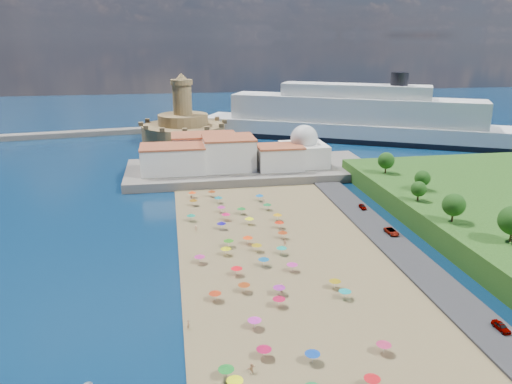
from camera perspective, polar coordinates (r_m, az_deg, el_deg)
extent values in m
plane|color=#071938|center=(116.60, 0.17, -7.51)|extent=(700.00, 700.00, 0.00)
cube|color=#59544C|center=(185.59, -0.72, 2.56)|extent=(90.00, 36.00, 3.00)
cube|color=#59544C|center=(217.53, -7.96, 4.54)|extent=(18.00, 70.00, 2.40)
cube|color=silver|center=(178.03, -9.47, 3.67)|extent=(22.00, 14.00, 9.00)
cube|color=silver|center=(180.91, -3.14, 4.43)|extent=(18.00, 16.00, 11.00)
cube|color=silver|center=(180.36, 2.72, 3.91)|extent=(16.00, 12.00, 8.00)
cube|color=silver|center=(191.96, -5.95, 4.97)|extent=(24.00, 14.00, 10.00)
cube|color=silver|center=(186.50, 5.47, 4.30)|extent=(16.00, 16.00, 8.00)
sphere|color=silver|center=(185.24, 5.52, 6.11)|extent=(10.00, 10.00, 10.00)
cylinder|color=silver|center=(184.53, 5.55, 7.27)|extent=(1.20, 1.20, 1.60)
cylinder|color=olive|center=(246.34, -8.26, 6.71)|extent=(40.00, 40.00, 8.00)
cylinder|color=olive|center=(245.23, -8.33, 8.20)|extent=(24.00, 24.00, 5.00)
cylinder|color=olive|center=(243.91, -8.43, 10.40)|extent=(9.00, 9.00, 14.00)
cylinder|color=olive|center=(243.06, -8.52, 12.32)|extent=(10.40, 10.40, 2.40)
cone|color=olive|center=(242.85, -8.55, 12.95)|extent=(6.00, 6.00, 3.00)
cube|color=black|center=(251.14, 10.96, 6.13)|extent=(144.37, 89.88, 2.43)
cube|color=white|center=(250.53, 11.00, 6.87)|extent=(143.30, 89.06, 9.01)
cube|color=white|center=(248.87, 11.14, 9.24)|extent=(114.82, 71.60, 12.01)
cube|color=white|center=(247.79, 11.26, 11.30)|extent=(68.60, 44.87, 6.01)
cylinder|color=black|center=(245.77, 16.09, 12.33)|extent=(8.01, 8.01, 6.01)
cylinder|color=gray|center=(142.72, -1.68, -2.18)|extent=(0.07, 0.07, 2.00)
cone|color=#167C27|center=(142.42, -1.68, -1.84)|extent=(2.50, 2.50, 0.60)
cylinder|color=gray|center=(100.21, 2.66, -11.16)|extent=(0.07, 0.07, 2.00)
cone|color=#A824A1|center=(99.78, 2.67, -10.70)|extent=(2.50, 2.50, 0.60)
cylinder|color=gray|center=(82.47, 6.46, -18.23)|extent=(0.07, 0.07, 2.00)
cone|color=#0C3BA2|center=(81.95, 6.48, -17.72)|extent=(2.50, 2.50, 0.60)
cylinder|color=gray|center=(138.57, -3.46, -2.82)|extent=(0.07, 0.07, 2.00)
cone|color=#D91153|center=(138.26, -3.46, -2.47)|extent=(2.50, 2.50, 0.60)
cylinder|color=gray|center=(122.83, -0.94, -5.53)|extent=(0.07, 0.07, 2.00)
cone|color=#FF3E0B|center=(122.48, -0.94, -5.14)|extent=(2.50, 2.50, 0.60)
cylinder|color=gray|center=(144.34, -3.98, -1.99)|extent=(0.07, 0.07, 2.00)
cone|color=#B12680|center=(144.04, -3.99, -1.65)|extent=(2.50, 2.50, 0.60)
cylinder|color=gray|center=(101.09, -1.37, -10.87)|extent=(0.07, 0.07, 2.00)
cone|color=#98350D|center=(100.66, -1.37, -10.42)|extent=(2.50, 2.50, 0.60)
cylinder|color=gray|center=(117.31, 2.94, -6.70)|extent=(0.07, 0.07, 2.00)
cone|color=#10957E|center=(116.95, 2.95, -6.29)|extent=(2.50, 2.50, 0.60)
cylinder|color=gray|center=(98.38, -4.68, -11.79)|extent=(0.07, 0.07, 2.00)
cone|color=#B32C0E|center=(97.94, -4.70, -11.33)|extent=(2.50, 2.50, 0.60)
cylinder|color=gray|center=(138.06, 2.47, -2.88)|extent=(0.07, 0.07, 2.00)
cone|color=#D3940B|center=(137.75, 2.48, -2.53)|extent=(2.50, 2.50, 0.60)
cylinder|color=gray|center=(132.12, -3.97, -3.87)|extent=(0.07, 0.07, 2.00)
cone|color=#140B8F|center=(131.80, -3.98, -3.50)|extent=(2.50, 2.50, 0.60)
cylinder|color=gray|center=(113.56, -6.45, -7.64)|extent=(0.07, 0.07, 2.00)
cone|color=#B02579|center=(113.18, -6.47, -7.23)|extent=(2.50, 2.50, 0.60)
cylinder|color=gray|center=(109.50, 4.15, -8.57)|extent=(0.07, 0.07, 2.00)
cone|color=#C82B94|center=(109.11, 4.16, -8.14)|extent=(2.50, 2.50, 0.60)
cylinder|color=gray|center=(117.02, -3.46, -6.77)|extent=(0.07, 0.07, 2.00)
cone|color=#D7D20B|center=(116.65, -3.47, -6.37)|extent=(2.50, 2.50, 0.60)
cylinder|color=gray|center=(96.31, 2.64, -12.43)|extent=(0.07, 0.07, 2.00)
cone|color=#B60E35|center=(95.87, 2.64, -11.96)|extent=(2.50, 2.50, 0.60)
cylinder|color=gray|center=(111.59, 0.89, -8.00)|extent=(0.07, 0.07, 2.00)
cone|color=#0F5990|center=(111.21, 0.89, -7.58)|extent=(2.50, 2.50, 0.60)
cylinder|color=gray|center=(158.81, -5.07, -0.19)|extent=(0.07, 0.07, 2.00)
cone|color=maroon|center=(158.54, -5.08, 0.12)|extent=(2.50, 2.50, 0.60)
cylinder|color=gray|center=(77.03, -2.42, -21.07)|extent=(0.07, 0.07, 2.00)
cone|color=#F1FB0D|center=(76.48, -2.43, -20.54)|extent=(2.50, 2.50, 0.60)
cylinder|color=gray|center=(103.71, 9.00, -10.32)|extent=(0.07, 0.07, 2.00)
cone|color=#977B0D|center=(103.29, 9.03, -9.88)|extent=(2.50, 2.50, 0.60)
cylinder|color=gray|center=(150.92, -7.16, -1.21)|extent=(0.07, 0.07, 2.00)
cone|color=#81500B|center=(150.64, -7.17, -0.89)|extent=(2.50, 2.50, 0.60)
cylinder|color=gray|center=(152.69, -4.31, -0.90)|extent=(0.07, 0.07, 2.00)
cone|color=#0D707F|center=(152.41, -4.32, -0.58)|extent=(2.50, 2.50, 0.60)
cylinder|color=gray|center=(118.66, 0.10, -6.38)|extent=(0.07, 0.07, 2.00)
cone|color=#9F810E|center=(118.29, 0.10, -5.98)|extent=(2.50, 2.50, 0.60)
cylinder|color=gray|center=(89.95, -0.17, -14.77)|extent=(0.07, 0.07, 2.00)
cone|color=#C92BAE|center=(89.47, -0.17, -14.28)|extent=(2.50, 2.50, 0.60)
cylinder|color=gray|center=(135.10, -0.77, -3.34)|extent=(0.07, 0.07, 2.00)
cone|color=#F4FF0D|center=(134.78, -0.78, -2.98)|extent=(2.50, 2.50, 0.60)
cylinder|color=gray|center=(82.97, 0.92, -17.86)|extent=(0.07, 0.07, 2.00)
cone|color=#A90D3A|center=(82.45, 0.92, -17.35)|extent=(2.50, 2.50, 0.60)
cylinder|color=gray|center=(158.41, -7.30, -0.31)|extent=(0.07, 0.07, 2.00)
cone|color=#F33D0A|center=(158.14, -7.31, 0.00)|extent=(2.50, 2.50, 0.60)
cylinder|color=gray|center=(86.45, 14.37, -16.86)|extent=(0.07, 0.07, 2.00)
cone|color=#B62751|center=(85.95, 14.42, -16.37)|extent=(2.50, 2.50, 0.60)
cylinder|color=gray|center=(126.04, 3.06, -4.93)|extent=(0.07, 0.07, 2.00)
cone|color=#A0330E|center=(125.70, 3.06, -4.55)|extent=(2.50, 2.50, 0.60)
cylinder|color=gray|center=(154.25, 0.40, -0.65)|extent=(0.07, 0.07, 2.00)
cone|color=#0D5EAE|center=(153.97, 0.40, -0.34)|extent=(2.50, 2.50, 0.60)
cylinder|color=gray|center=(138.62, -7.43, -2.94)|extent=(0.07, 0.07, 2.00)
cone|color=#0D7A60|center=(138.31, -7.44, -2.59)|extent=(2.50, 2.50, 0.60)
cylinder|color=gray|center=(121.30, -3.15, -5.86)|extent=(0.07, 0.07, 2.00)
cone|color=#287F16|center=(120.94, -3.15, -5.47)|extent=(2.50, 2.50, 0.60)
cylinder|color=gray|center=(146.09, 1.29, -1.71)|extent=(0.07, 0.07, 2.00)
cone|color=#147131|center=(145.80, 1.29, -1.37)|extent=(2.50, 2.50, 0.60)
cylinder|color=gray|center=(79.11, -3.43, -19.90)|extent=(0.07, 0.07, 2.00)
cone|color=#167B24|center=(78.56, -3.44, -19.38)|extent=(2.50, 2.50, 0.60)
cylinder|color=gray|center=(132.57, 2.67, -3.77)|extent=(0.07, 0.07, 2.00)
cone|color=red|center=(132.25, 2.68, -3.41)|extent=(2.50, 2.50, 0.60)
cylinder|color=gray|center=(107.65, -2.23, -9.01)|extent=(0.07, 0.07, 2.00)
cone|color=#FC0B17|center=(107.25, -2.23, -8.58)|extent=(2.50, 2.50, 0.60)
cylinder|color=gray|center=(79.09, 13.11, -20.41)|extent=(0.07, 0.07, 2.00)
cone|color=red|center=(78.55, 13.16, -19.89)|extent=(2.50, 2.50, 0.60)
cylinder|color=gray|center=(100.28, 10.12, -11.41)|extent=(0.07, 0.07, 2.00)
cone|color=teal|center=(99.86, 10.15, -10.96)|extent=(2.50, 2.50, 0.60)
imported|color=tan|center=(101.30, 2.96, -10.89)|extent=(1.05, 0.98, 1.81)
imported|color=tan|center=(80.09, -0.52, -19.48)|extent=(1.62, 1.15, 1.68)
imported|color=tan|center=(122.03, 3.33, -5.77)|extent=(0.77, 0.73, 1.77)
imported|color=tan|center=(152.02, 0.91, -1.01)|extent=(1.01, 1.19, 1.59)
imported|color=tan|center=(131.26, -6.89, -4.16)|extent=(1.32, 1.10, 1.77)
imported|color=tan|center=(90.65, -7.74, -14.76)|extent=(0.70, 0.77, 1.75)
imported|color=tan|center=(156.52, -7.40, -0.62)|extent=(0.98, 0.57, 1.56)
imported|color=gray|center=(98.41, 26.23, -13.63)|extent=(1.68, 3.92, 1.32)
imported|color=gray|center=(149.28, 12.10, -1.64)|extent=(1.68, 3.86, 1.29)
imported|color=gray|center=(132.35, 15.23, -4.36)|extent=(2.64, 5.18, 1.40)
cylinder|color=#382314|center=(122.56, 27.14, -4.31)|extent=(0.50, 0.50, 3.59)
cylinder|color=#382314|center=(129.93, 21.55, -2.52)|extent=(0.50, 0.50, 3.09)
sphere|color=#14380F|center=(129.06, 21.68, -1.36)|extent=(5.55, 5.55, 5.55)
cylinder|color=#382314|center=(143.40, 18.02, -0.47)|extent=(0.50, 0.50, 2.36)
sphere|color=#14380F|center=(142.79, 18.10, 0.34)|extent=(4.24, 4.24, 4.24)
cylinder|color=#382314|center=(153.61, 18.41, 0.70)|extent=(0.50, 0.50, 2.56)
sphere|color=#14380F|center=(152.99, 18.50, 1.53)|extent=(4.60, 4.60, 4.60)
cylinder|color=#382314|center=(169.10, 14.59, 2.61)|extent=(0.50, 0.50, 3.01)
sphere|color=#14380F|center=(168.46, 14.66, 3.50)|extent=(5.42, 5.42, 5.42)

